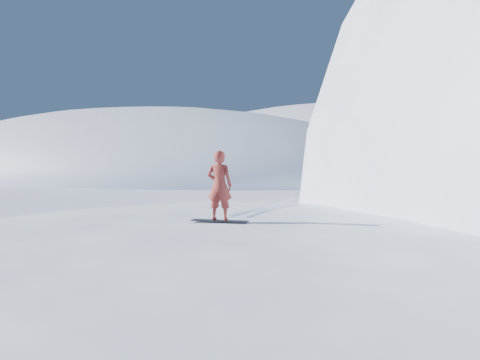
% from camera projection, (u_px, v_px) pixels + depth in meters
% --- Properties ---
extents(ground, '(400.00, 400.00, 0.00)m').
position_uv_depth(ground, '(213.00, 323.00, 11.74)').
color(ground, white).
rests_on(ground, ground).
extents(near_ridge, '(36.00, 28.00, 4.80)m').
position_uv_depth(near_ridge, '(303.00, 300.00, 13.64)').
color(near_ridge, white).
rests_on(near_ridge, ground).
extents(far_ridge_a, '(120.00, 70.00, 28.00)m').
position_uv_depth(far_ridge_a, '(126.00, 175.00, 100.67)').
color(far_ridge_a, white).
rests_on(far_ridge_a, ground).
extents(far_ridge_c, '(140.00, 90.00, 36.00)m').
position_uv_depth(far_ridge_c, '(346.00, 171.00, 124.94)').
color(far_ridge_c, white).
rests_on(far_ridge_c, ground).
extents(wind_bumps, '(16.00, 14.40, 1.00)m').
position_uv_depth(wind_bumps, '(242.00, 298.00, 13.80)').
color(wind_bumps, white).
rests_on(wind_bumps, ground).
extents(snowboard, '(1.62, 0.79, 0.03)m').
position_uv_depth(snowboard, '(220.00, 221.00, 12.93)').
color(snowboard, black).
rests_on(snowboard, near_ridge).
extents(snowboarder, '(0.81, 0.66, 1.93)m').
position_uv_depth(snowboarder, '(220.00, 186.00, 12.88)').
color(snowboarder, maroon).
rests_on(snowboarder, snowboard).
extents(vapor_plume, '(8.55, 6.84, 5.99)m').
position_uv_depth(vapor_plume, '(87.00, 181.00, 78.71)').
color(vapor_plume, white).
rests_on(vapor_plume, ground).
extents(board_tracks, '(1.67, 5.92, 0.04)m').
position_uv_depth(board_tracks, '(270.00, 206.00, 16.74)').
color(board_tracks, silver).
rests_on(board_tracks, ground).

